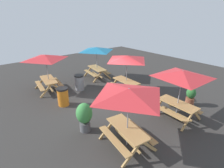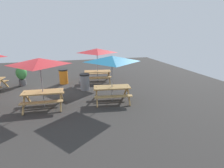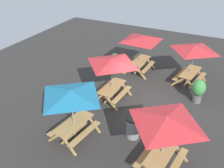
% 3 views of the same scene
% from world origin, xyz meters
% --- Properties ---
extents(ground_plane, '(24.00, 24.00, 0.00)m').
position_xyz_m(ground_plane, '(0.00, 0.00, 0.00)').
color(ground_plane, '#33302D').
rests_on(ground_plane, ground).
extents(picnic_table_0, '(2.10, 2.10, 2.34)m').
position_xyz_m(picnic_table_0, '(-0.16, 1.62, 1.99)').
color(picnic_table_0, tan).
rests_on(picnic_table_0, ground).
extents(picnic_table_1, '(2.25, 2.25, 2.34)m').
position_xyz_m(picnic_table_1, '(-3.41, 1.74, 1.99)').
color(picnic_table_1, tan).
rests_on(picnic_table_1, ground).
extents(picnic_table_2, '(2.27, 2.27, 2.34)m').
position_xyz_m(picnic_table_2, '(3.25, -1.61, 1.99)').
color(picnic_table_2, tan).
rests_on(picnic_table_2, ground).
extents(picnic_table_3, '(2.83, 2.83, 2.34)m').
position_xyz_m(picnic_table_3, '(3.39, 1.46, 1.99)').
color(picnic_table_3, tan).
rests_on(picnic_table_3, ground).
extents(picnic_table_4, '(2.24, 2.24, 2.34)m').
position_xyz_m(picnic_table_4, '(-3.37, -1.94, 1.99)').
color(picnic_table_4, tan).
rests_on(picnic_table_4, ground).
extents(trash_bin_orange, '(0.59, 0.59, 0.98)m').
position_xyz_m(trash_bin_orange, '(-1.07, -2.08, 0.49)').
color(trash_bin_orange, orange).
rests_on(trash_bin_orange, ground).
extents(trash_bin_gray, '(0.59, 0.59, 0.98)m').
position_xyz_m(trash_bin_gray, '(-2.30, -0.41, 0.49)').
color(trash_bin_gray, gray).
rests_on(trash_bin_gray, ground).
extents(potted_plant_0, '(0.66, 0.66, 1.27)m').
position_xyz_m(potted_plant_0, '(1.53, -2.35, 0.73)').
color(potted_plant_0, '#59595B').
rests_on(potted_plant_0, ground).
extents(potted_plant_1, '(0.48, 0.48, 0.98)m').
position_xyz_m(potted_plant_1, '(3.18, 3.10, 0.51)').
color(potted_plant_1, '#935138').
rests_on(potted_plant_1, ground).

